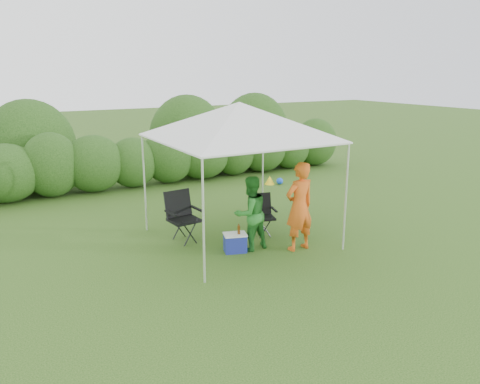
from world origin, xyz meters
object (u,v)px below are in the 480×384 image
woman (250,213)px  man (299,207)px  chair_left (182,213)px  chair_right (262,212)px  canopy (239,121)px  cooler (235,243)px

woman → man: bearing=144.5°
chair_left → woman: woman is taller
chair_right → man: size_ratio=0.49×
man → woman: size_ratio=1.19×
man → chair_left: bearing=-45.3°
canopy → woman: (-0.07, -0.57, -1.73)m
canopy → man: size_ratio=1.77×
canopy → woman: bearing=-97.4°
woman → cooler: bearing=-9.4°
chair_left → woman: size_ratio=0.70×
man → cooler: bearing=-26.9°
canopy → chair_right: 2.06m
chair_right → man: 1.21m
canopy → cooler: (-0.40, -0.55, -2.28)m
canopy → woman: 1.82m
chair_right → woman: (-0.68, -0.67, 0.25)m
chair_right → chair_left: 1.72m
chair_left → man: man is taller
woman → canopy: bearing=-102.9°
chair_right → woman: 0.98m
chair_left → cooler: chair_left is taller
chair_left → cooler: (0.65, -1.10, -0.40)m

